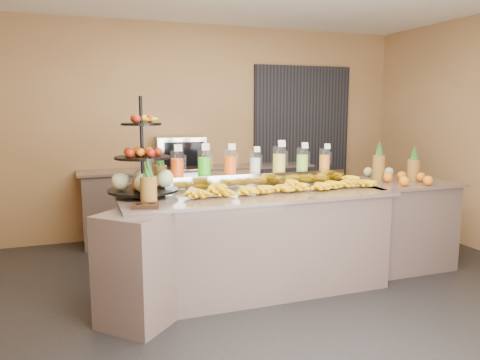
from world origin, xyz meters
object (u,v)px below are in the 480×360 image
condiment_caddy (146,206)px  right_fruit_pile (401,174)px  oven_warmer (180,153)px  pitcher_tray (255,179)px  fruit_stand (147,170)px  banana_heap (286,185)px

condiment_caddy → right_fruit_pile: bearing=8.1°
oven_warmer → pitcher_tray: bearing=-72.1°
fruit_stand → oven_warmer: fruit_stand is taller
fruit_stand → right_fruit_pile: fruit_stand is taller
pitcher_tray → banana_heap: size_ratio=0.97×
pitcher_tray → right_fruit_pile: right_fruit_pile is taller
fruit_stand → condiment_caddy: size_ratio=4.30×
right_fruit_pile → oven_warmer: bearing=135.5°
banana_heap → oven_warmer: size_ratio=3.11×
right_fruit_pile → oven_warmer: (-1.94, 1.91, 0.12)m
pitcher_tray → fruit_stand: bearing=-174.1°
fruit_stand → banana_heap: bearing=8.3°
condiment_caddy → oven_warmer: oven_warmer is taller
pitcher_tray → right_fruit_pile: 1.58m
fruit_stand → condiment_caddy: fruit_stand is taller
pitcher_tray → fruit_stand: size_ratio=2.11×
pitcher_tray → right_fruit_pile: size_ratio=3.63×
banana_heap → condiment_caddy: 1.39m
pitcher_tray → right_fruit_pile: bearing=-8.8°
oven_warmer → fruit_stand: bearing=-106.2°
banana_heap → right_fruit_pile: size_ratio=3.73×
fruit_stand → right_fruit_pile: (2.64, -0.13, -0.14)m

